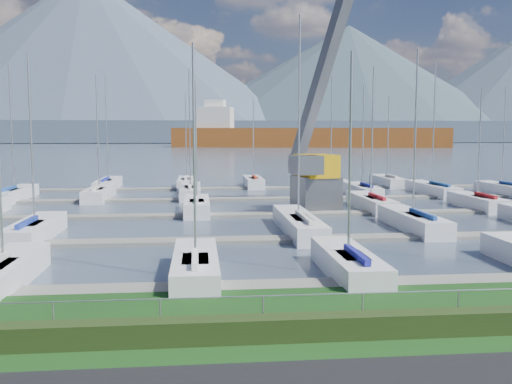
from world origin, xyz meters
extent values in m
cube|color=black|center=(0.00, -3.00, 0.01)|extent=(160.00, 2.00, 0.04)
cube|color=#424F60|center=(0.00, 260.00, -0.40)|extent=(800.00, 540.00, 0.20)
cube|color=#243613|center=(0.00, -0.40, 0.35)|extent=(80.00, 0.70, 0.70)
cylinder|color=#999BA1|center=(0.00, 0.00, 1.20)|extent=(80.00, 0.04, 0.04)
cube|color=#49596B|center=(0.00, 330.00, 6.00)|extent=(900.00, 80.00, 12.00)
cone|color=#465466|center=(-80.00, 400.00, 57.50)|extent=(340.00, 340.00, 115.00)
cone|color=#3B4B56|center=(110.00, 410.00, 42.50)|extent=(300.00, 300.00, 85.00)
cube|color=gray|center=(0.00, 6.00, -0.22)|extent=(90.00, 1.60, 0.25)
cube|color=slate|center=(0.00, 16.00, -0.22)|extent=(90.00, 1.60, 0.25)
cube|color=slate|center=(0.00, 26.00, -0.22)|extent=(90.00, 1.60, 0.25)
cube|color=slate|center=(0.00, 36.00, -0.22)|extent=(90.00, 1.60, 0.25)
cube|color=gray|center=(0.00, 46.00, -0.22)|extent=(90.00, 1.60, 0.25)
cube|color=#55575C|center=(6.46, 28.32, 1.20)|extent=(3.83, 3.83, 2.60)
cube|color=#D09A0C|center=(6.46, 28.32, 3.30)|extent=(3.29, 3.89, 1.80)
cube|color=slate|center=(8.26, 32.82, 12.30)|extent=(5.29, 10.72, 19.89)
cube|color=#5A5C62|center=(5.26, 26.32, 3.50)|extent=(2.44, 2.59, 1.40)
cube|color=brown|center=(42.15, 214.05, 2.50)|extent=(111.89, 37.44, 10.00)
cube|color=silver|center=(4.12, 220.96, 10.00)|extent=(16.28, 16.28, 12.00)
cube|color=silver|center=(4.12, 220.96, 17.00)|extent=(9.30, 9.30, 4.00)
camera|label=1|loc=(-2.84, -16.21, 6.01)|focal=40.00mm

